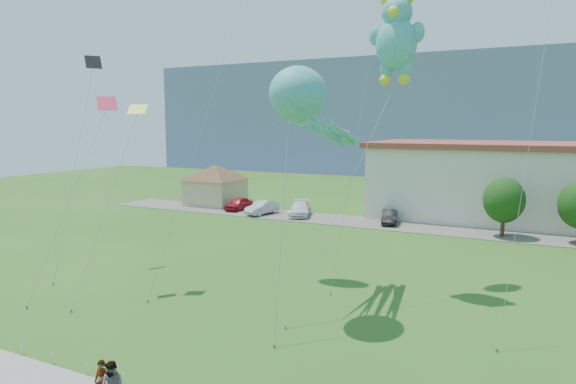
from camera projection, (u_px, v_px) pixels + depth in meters
The scene contains 15 objects.
ground at pixel (166, 377), 20.70m from camera, with size 160.00×160.00×0.00m, color #2D5919.
parking_strip at pixel (396, 225), 51.65m from camera, with size 70.00×6.00×0.06m, color #59544C.
hill_ridge at pixel (490, 114), 125.18m from camera, with size 160.00×50.00×25.00m, color slate.
pavilion at pixel (215, 181), 64.66m from camera, with size 9.20×9.20×5.00m.
tree_near at pixel (504, 200), 45.85m from camera, with size 3.60×3.60×5.47m.
pedestrian_left at pixel (102, 381), 18.58m from camera, with size 0.57×0.37×1.56m, color gray.
parked_car_red at pixel (239, 204), 60.64m from camera, with size 1.73×4.30×1.47m, color #A3141F.
parked_car_silver at pixel (262, 208), 57.72m from camera, with size 1.58×4.52×1.49m, color #ACAEB3.
parked_car_white at pixel (300, 209), 56.69m from camera, with size 2.16×5.31×1.54m, color silver.
parked_car_black at pixel (389, 217), 52.19m from camera, with size 1.47×4.21×1.39m, color black.
octopus_kite at pixel (308, 108), 27.13m from camera, with size 2.80×10.77×13.05m.
teddy_bear_kite at pixel (396, 37), 30.24m from camera, with size 4.46×10.11×17.72m.
small_kite_black at pixel (89, 88), 36.22m from camera, with size 2.70×6.66×14.98m.
small_kite_pink at pixel (99, 125), 30.51m from camera, with size 2.11×5.84×11.80m.
small_kite_yellow at pixel (131, 130), 30.88m from camera, with size 1.29×6.29×11.45m.
Camera 1 is at (13.24, -15.20, 10.12)m, focal length 32.00 mm.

